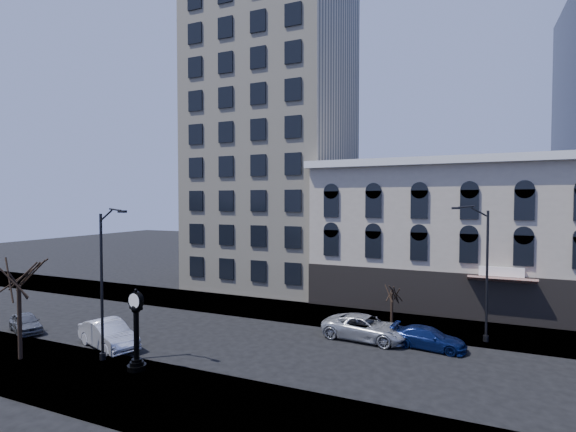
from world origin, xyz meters
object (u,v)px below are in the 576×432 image
at_px(street_clock, 136,333).
at_px(car_near_b, 109,334).
at_px(street_lamp_near, 108,244).
at_px(car_near_a, 26,323).

xyz_separation_m(street_clock, car_near_b, (-4.29, 2.15, -1.25)).
xyz_separation_m(street_clock, street_lamp_near, (-2.15, 0.22, 4.62)).
bearing_deg(street_lamp_near, car_near_a, 177.53).
distance_m(street_clock, car_near_a, 12.28).
distance_m(street_lamp_near, car_near_b, 6.54).
bearing_deg(street_lamp_near, street_clock, 2.65).
bearing_deg(street_clock, street_lamp_near, 179.60).
relative_size(car_near_a, car_near_b, 0.75).
xyz_separation_m(car_near_a, car_near_b, (7.72, -0.00, 0.18)).
bearing_deg(car_near_a, car_near_b, -67.43).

